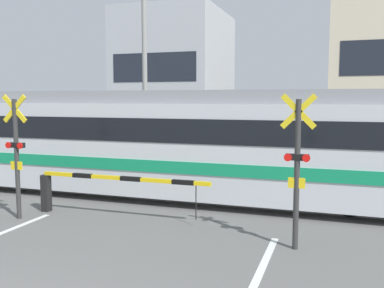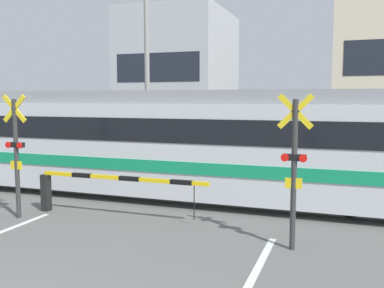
% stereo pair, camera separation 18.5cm
% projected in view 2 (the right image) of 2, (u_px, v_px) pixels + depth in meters
% --- Properties ---
extents(rail_track_near, '(50.00, 0.10, 0.08)m').
position_uv_depth(rail_track_near, '(184.00, 201.00, 12.04)').
color(rail_track_near, gray).
rests_on(rail_track_near, ground_plane).
extents(rail_track_far, '(50.00, 0.10, 0.08)m').
position_uv_depth(rail_track_far, '(200.00, 191.00, 13.38)').
color(rail_track_far, gray).
rests_on(rail_track_far, ground_plane).
extents(commuter_train, '(19.20, 2.97, 3.14)m').
position_uv_depth(commuter_train, '(144.00, 139.00, 13.06)').
color(commuter_train, silver).
rests_on(commuter_train, ground_plane).
extents(crossing_barrier_near, '(4.56, 0.20, 1.06)m').
position_uv_depth(crossing_barrier_near, '(90.00, 185.00, 10.66)').
color(crossing_barrier_near, black).
rests_on(crossing_barrier_near, ground_plane).
extents(crossing_barrier_far, '(4.56, 0.20, 1.06)m').
position_uv_depth(crossing_barrier_far, '(268.00, 161.00, 14.77)').
color(crossing_barrier_far, black).
rests_on(crossing_barrier_far, ground_plane).
extents(crossing_signal_left, '(0.68, 0.15, 3.02)m').
position_uv_depth(crossing_signal_left, '(16.00, 151.00, 10.35)').
color(crossing_signal_left, '#333333').
rests_on(crossing_signal_left, ground_plane).
extents(crossing_signal_right, '(0.68, 0.15, 3.02)m').
position_uv_depth(crossing_signal_right, '(294.00, 165.00, 8.14)').
color(crossing_signal_right, '#333333').
rests_on(crossing_signal_right, ground_plane).
extents(building_left_of_street, '(6.54, 7.63, 8.76)m').
position_uv_depth(building_left_of_street, '(180.00, 77.00, 29.65)').
color(building_left_of_street, '#B2B7BC').
rests_on(building_left_of_street, ground_plane).
extents(utility_pole_streetside, '(0.22, 0.22, 7.56)m').
position_uv_depth(utility_pole_streetside, '(147.00, 79.00, 18.73)').
color(utility_pole_streetside, gray).
rests_on(utility_pole_streetside, ground_plane).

